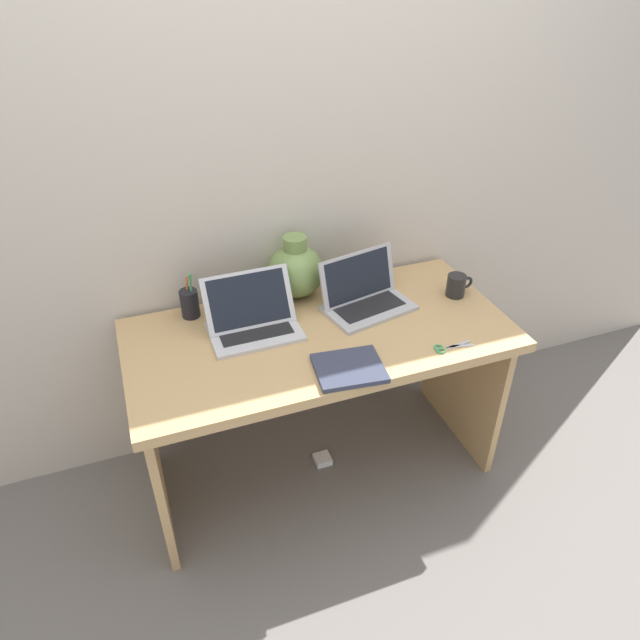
% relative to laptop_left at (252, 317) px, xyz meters
% --- Properties ---
extents(ground_plane, '(6.00, 6.00, 0.00)m').
position_rel_laptop_left_xyz_m(ground_plane, '(0.23, -0.10, -0.78)').
color(ground_plane, slate).
extents(back_wall, '(4.40, 0.04, 2.40)m').
position_rel_laptop_left_xyz_m(back_wall, '(0.23, 0.28, 0.42)').
color(back_wall, beige).
rests_on(back_wall, ground).
extents(desk, '(1.42, 0.68, 0.73)m').
position_rel_laptop_left_xyz_m(desk, '(0.23, -0.10, -0.21)').
color(desk, tan).
rests_on(desk, ground).
extents(laptop_left, '(0.33, 0.24, 0.20)m').
position_rel_laptop_left_xyz_m(laptop_left, '(0.00, 0.00, 0.00)').
color(laptop_left, silver).
rests_on(laptop_left, desk).
extents(laptop_right, '(0.37, 0.28, 0.21)m').
position_rel_laptop_left_xyz_m(laptop_right, '(0.45, 0.01, 0.00)').
color(laptop_right, '#B2B2B7').
rests_on(laptop_right, desk).
extents(green_vase, '(0.22, 0.22, 0.26)m').
position_rel_laptop_left_xyz_m(green_vase, '(0.23, 0.18, 0.06)').
color(green_vase, '#75934C').
rests_on(green_vase, desk).
extents(notebook_stack, '(0.25, 0.22, 0.02)m').
position_rel_laptop_left_xyz_m(notebook_stack, '(0.24, -0.35, -0.05)').
color(notebook_stack, '#33384C').
rests_on(notebook_stack, desk).
extents(coffee_mug, '(0.11, 0.08, 0.09)m').
position_rel_laptop_left_xyz_m(coffee_mug, '(0.84, -0.05, -0.01)').
color(coffee_mug, black).
rests_on(coffee_mug, desk).
extents(pen_cup, '(0.07, 0.07, 0.19)m').
position_rel_laptop_left_xyz_m(pen_cup, '(-0.20, 0.17, 0.00)').
color(pen_cup, black).
rests_on(pen_cup, desk).
extents(scissors, '(0.15, 0.05, 0.01)m').
position_rel_laptop_left_xyz_m(scissors, '(0.62, -0.36, -0.05)').
color(scissors, '#B7B7BC').
rests_on(scissors, desk).
extents(power_brick, '(0.07, 0.07, 0.03)m').
position_rel_laptop_left_xyz_m(power_brick, '(0.25, -0.08, -0.76)').
color(power_brick, white).
rests_on(power_brick, ground).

